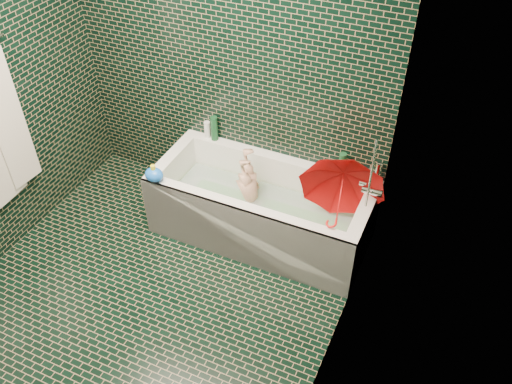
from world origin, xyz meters
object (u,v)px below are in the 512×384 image
at_px(umbrella, 340,198).
at_px(rubber_duck, 351,170).
at_px(child, 251,196).
at_px(bathtub, 261,214).
at_px(bath_toy, 154,175).

bearing_deg(umbrella, rubber_duck, 84.60).
xyz_separation_m(child, umbrella, (0.74, -0.09, 0.32)).
bearing_deg(umbrella, child, 163.63).
distance_m(child, rubber_duck, 0.82).
bearing_deg(bathtub, child, 150.58).
bearing_deg(rubber_duck, bathtub, -170.02).
height_order(child, bath_toy, bath_toy).
height_order(child, rubber_duck, rubber_duck).
distance_m(child, bath_toy, 0.79).
distance_m(bathtub, child, 0.17).
relative_size(rubber_duck, bath_toy, 0.80).
bearing_deg(bathtub, rubber_duck, 30.94).
bearing_deg(bathtub, umbrella, -2.18).
xyz_separation_m(bathtub, rubber_duck, (0.60, 0.36, 0.38)).
relative_size(umbrella, rubber_duck, 4.57).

